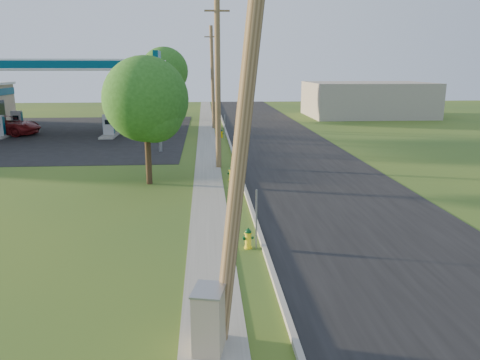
# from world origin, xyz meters

# --- Properties ---
(ground_plane) EXTENTS (140.00, 140.00, 0.00)m
(ground_plane) POSITION_xyz_m (0.00, 0.00, 0.00)
(ground_plane) COLOR #315321
(ground_plane) RESTS_ON ground
(road) EXTENTS (8.00, 120.00, 0.02)m
(road) POSITION_xyz_m (4.50, 10.00, 0.01)
(road) COLOR black
(road) RESTS_ON ground
(curb) EXTENTS (0.15, 120.00, 0.15)m
(curb) POSITION_xyz_m (0.50, 10.00, 0.07)
(curb) COLOR gray
(curb) RESTS_ON ground
(sidewalk) EXTENTS (1.50, 120.00, 0.03)m
(sidewalk) POSITION_xyz_m (-1.25, 10.00, 0.01)
(sidewalk) COLOR gray
(sidewalk) RESTS_ON ground
(forecourt) EXTENTS (26.00, 28.00, 0.02)m
(forecourt) POSITION_xyz_m (-16.00, 32.00, 0.01)
(forecourt) COLOR black
(forecourt) RESTS_ON ground
(utility_pole_near) EXTENTS (1.40, 0.32, 9.48)m
(utility_pole_near) POSITION_xyz_m (-0.60, -1.00, 4.80)
(utility_pole_near) COLOR brown
(utility_pole_near) RESTS_ON ground
(utility_pole_mid) EXTENTS (1.40, 0.32, 9.80)m
(utility_pole_mid) POSITION_xyz_m (-0.60, 17.00, 4.95)
(utility_pole_mid) COLOR brown
(utility_pole_mid) RESTS_ON ground
(utility_pole_far) EXTENTS (1.40, 0.32, 9.50)m
(utility_pole_far) POSITION_xyz_m (-0.60, 35.00, 4.80)
(utility_pole_far) COLOR brown
(utility_pole_far) RESTS_ON ground
(sign_post_near) EXTENTS (0.05, 0.04, 2.00)m
(sign_post_near) POSITION_xyz_m (0.25, 4.20, 1.00)
(sign_post_near) COLOR gray
(sign_post_near) RESTS_ON ground
(sign_post_mid) EXTENTS (0.05, 0.04, 2.00)m
(sign_post_mid) POSITION_xyz_m (0.25, 16.00, 1.00)
(sign_post_mid) COLOR gray
(sign_post_mid) RESTS_ON ground
(sign_post_far) EXTENTS (0.05, 0.04, 2.00)m
(sign_post_far) POSITION_xyz_m (0.25, 28.20, 1.00)
(sign_post_far) COLOR gray
(sign_post_far) RESTS_ON ground
(gas_canopy) EXTENTS (18.18, 9.18, 6.40)m
(gas_canopy) POSITION_xyz_m (-14.00, 32.00, 5.90)
(gas_canopy) COLOR silver
(gas_canopy) RESTS_ON ground
(fuel_pump_ne) EXTENTS (1.20, 3.20, 1.90)m
(fuel_pump_ne) POSITION_xyz_m (-9.50, 30.00, 0.72)
(fuel_pump_ne) COLOR gray
(fuel_pump_ne) RESTS_ON ground
(fuel_pump_sw) EXTENTS (1.20, 3.20, 1.90)m
(fuel_pump_sw) POSITION_xyz_m (-18.50, 34.00, 0.72)
(fuel_pump_sw) COLOR gray
(fuel_pump_sw) RESTS_ON ground
(fuel_pump_se) EXTENTS (1.20, 3.20, 1.90)m
(fuel_pump_se) POSITION_xyz_m (-9.50, 34.00, 0.72)
(fuel_pump_se) COLOR gray
(fuel_pump_se) RESTS_ON ground
(price_pylon) EXTENTS (0.34, 2.04, 6.85)m
(price_pylon) POSITION_xyz_m (-4.50, 22.50, 5.43)
(price_pylon) COLOR gray
(price_pylon) RESTS_ON ground
(distant_building) EXTENTS (14.00, 10.00, 4.00)m
(distant_building) POSITION_xyz_m (18.00, 45.00, 2.00)
(distant_building) COLOR #9E9688
(distant_building) RESTS_ON ground
(tree_verge) EXTENTS (4.20, 4.20, 6.37)m
(tree_verge) POSITION_xyz_m (-4.15, 13.23, 4.10)
(tree_verge) COLOR #321E12
(tree_verge) RESTS_ON ground
(tree_lot) EXTENTS (5.25, 5.25, 7.96)m
(tree_lot) POSITION_xyz_m (-5.69, 43.28, 5.13)
(tree_lot) COLOR #321E12
(tree_lot) RESTS_ON ground
(hydrant_near) EXTENTS (0.36, 0.32, 0.70)m
(hydrant_near) POSITION_xyz_m (-0.01, 4.23, 0.34)
(hydrant_near) COLOR yellow
(hydrant_near) RESTS_ON ground
(hydrant_mid) EXTENTS (0.37, 0.33, 0.71)m
(hydrant_mid) POSITION_xyz_m (-0.04, 13.76, 0.35)
(hydrant_mid) COLOR yellow
(hydrant_mid) RESTS_ON ground
(hydrant_far) EXTENTS (0.36, 0.32, 0.69)m
(hydrant_far) POSITION_xyz_m (-0.01, 28.98, 0.34)
(hydrant_far) COLOR #DEB300
(hydrant_far) RESTS_ON ground
(utility_cabinet) EXTENTS (0.79, 0.94, 1.41)m
(utility_cabinet) POSITION_xyz_m (-1.34, -1.37, 0.70)
(utility_cabinet) COLOR tan
(utility_cabinet) RESTS_ON ground
(car_red) EXTENTS (6.45, 3.87, 1.68)m
(car_red) POSITION_xyz_m (-18.77, 31.84, 0.84)
(car_red) COLOR maroon
(car_red) RESTS_ON ground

